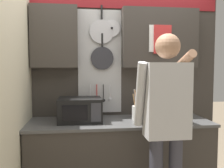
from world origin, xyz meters
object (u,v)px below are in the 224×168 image
object	(u,v)px
utensil_crock	(137,112)
knife_block	(152,111)
person	(166,115)
microwave	(80,110)

from	to	relation	value
utensil_crock	knife_block	bearing A→B (deg)	-0.38
knife_block	utensil_crock	bearing A→B (deg)	179.62
person	utensil_crock	bearing A→B (deg)	99.46
microwave	knife_block	size ratio (longest dim) A/B	1.77
knife_block	utensil_crock	xyz separation A→B (m)	(-0.18, 0.00, -0.01)
person	knife_block	bearing A→B (deg)	84.16
utensil_crock	person	size ratio (longest dim) A/B	0.19
utensil_crock	person	distance (m)	0.67
knife_block	person	world-z (taller)	person
knife_block	utensil_crock	size ratio (longest dim) A/B	0.77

